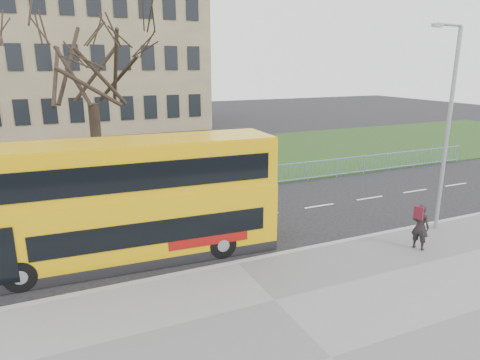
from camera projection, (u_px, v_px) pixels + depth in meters
name	position (u px, v px, depth m)	size (l,w,h in m)	color
ground	(220.00, 248.00, 15.49)	(120.00, 120.00, 0.00)	black
pavement	(331.00, 360.00, 9.53)	(80.00, 10.50, 0.12)	slate
kerb	(237.00, 263.00, 14.11)	(80.00, 0.20, 0.14)	gray
grass_verge	(140.00, 165.00, 28.08)	(80.00, 15.40, 0.08)	#1D3C15
guard_railing	(171.00, 187.00, 21.16)	(40.00, 0.12, 1.10)	#7696D3
bare_tree	(92.00, 87.00, 21.72)	(7.35, 7.35, 10.49)	black
civic_building	(43.00, 58.00, 42.52)	(30.00, 15.00, 14.00)	#7B694E
yellow_bus	(132.00, 198.00, 14.11)	(9.70, 2.77, 4.02)	#DDA809
pedestrian	(420.00, 227.00, 14.92)	(0.60, 0.40, 1.65)	black
street_lamp	(447.00, 123.00, 15.88)	(1.62, 0.35, 7.67)	gray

